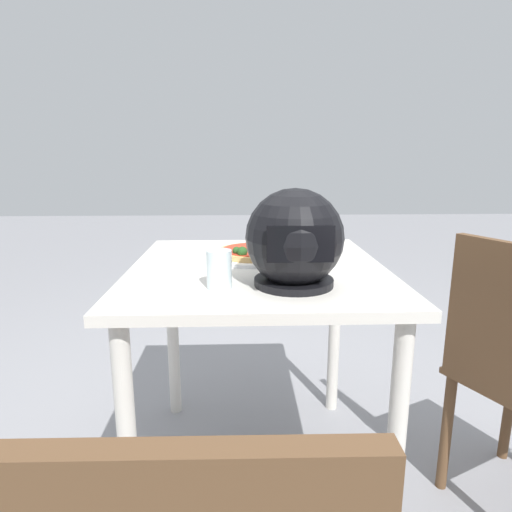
# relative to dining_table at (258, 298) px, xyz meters

# --- Properties ---
(ground_plane) EXTENTS (14.00, 14.00, 0.00)m
(ground_plane) POSITION_rel_dining_table_xyz_m (0.00, 0.00, -0.66)
(ground_plane) COLOR gray
(dining_table) EXTENTS (0.83, 0.90, 0.78)m
(dining_table) POSITION_rel_dining_table_xyz_m (0.00, 0.00, 0.00)
(dining_table) COLOR beige
(dining_table) RESTS_ON ground
(pizza_plate) EXTENTS (0.31, 0.31, 0.01)m
(pizza_plate) POSITION_rel_dining_table_xyz_m (0.01, -0.11, 0.12)
(pizza_plate) COLOR white
(pizza_plate) RESTS_ON dining_table
(pizza) EXTENTS (0.26, 0.26, 0.06)m
(pizza) POSITION_rel_dining_table_xyz_m (0.01, -0.11, 0.14)
(pizza) COLOR tan
(pizza) RESTS_ON pizza_plate
(motorcycle_helmet) EXTENTS (0.27, 0.27, 0.27)m
(motorcycle_helmet) POSITION_rel_dining_table_xyz_m (-0.09, 0.22, 0.24)
(motorcycle_helmet) COLOR black
(motorcycle_helmet) RESTS_ON dining_table
(drinking_glass) EXTENTS (0.07, 0.07, 0.11)m
(drinking_glass) POSITION_rel_dining_table_xyz_m (0.11, 0.24, 0.16)
(drinking_glass) COLOR silver
(drinking_glass) RESTS_ON dining_table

